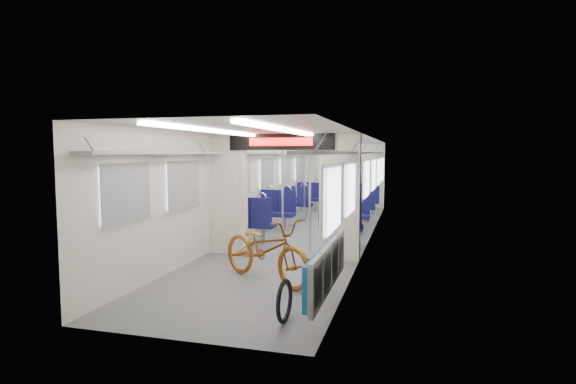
% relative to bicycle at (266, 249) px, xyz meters
% --- Properties ---
extents(carriage, '(12.00, 12.02, 2.31)m').
position_rel_bicycle_xyz_m(carriage, '(-0.21, 3.43, 1.01)').
color(carriage, '#515456').
rests_on(carriage, ground).
extents(bicycle, '(1.95, 1.54, 0.99)m').
position_rel_bicycle_xyz_m(bicycle, '(0.00, 0.00, 0.00)').
color(bicycle, brown).
rests_on(bicycle, ground).
extents(flip_bench, '(0.12, 2.15, 0.57)m').
position_rel_bicycle_xyz_m(flip_bench, '(1.14, -1.09, 0.08)').
color(flip_bench, gray).
rests_on(flip_bench, carriage).
extents(bike_hoop_a, '(0.07, 0.51, 0.51)m').
position_rel_bicycle_xyz_m(bike_hoop_a, '(0.73, -1.54, -0.27)').
color(bike_hoop_a, black).
rests_on(bike_hoop_a, ground).
extents(bike_hoop_b, '(0.14, 0.49, 0.48)m').
position_rel_bicycle_xyz_m(bike_hoop_b, '(0.86, -0.71, -0.28)').
color(bike_hoop_b, black).
rests_on(bike_hoop_b, ground).
extents(bike_hoop_c, '(0.07, 0.47, 0.46)m').
position_rel_bicycle_xyz_m(bike_hoop_c, '(0.72, -0.31, -0.29)').
color(bike_hoop_c, black).
rests_on(bike_hoop_c, ground).
extents(seat_bay_near_left, '(0.93, 2.15, 1.12)m').
position_rel_bicycle_xyz_m(seat_bay_near_left, '(-1.15, 3.56, 0.06)').
color(seat_bay_near_left, '#100E3F').
rests_on(seat_bay_near_left, ground).
extents(seat_bay_near_right, '(0.90, 2.01, 1.08)m').
position_rel_bicycle_xyz_m(seat_bay_near_right, '(0.72, 3.71, 0.04)').
color(seat_bay_near_right, '#100E3F').
rests_on(seat_bay_near_right, ground).
extents(seat_bay_far_left, '(0.89, 1.96, 1.07)m').
position_rel_bicycle_xyz_m(seat_bay_far_left, '(-1.15, 7.43, 0.03)').
color(seat_bay_far_left, '#100E3F').
rests_on(seat_bay_far_left, ground).
extents(seat_bay_far_right, '(0.89, 1.98, 1.07)m').
position_rel_bicycle_xyz_m(seat_bay_far_right, '(0.72, 7.26, 0.03)').
color(seat_bay_far_right, '#100E3F').
rests_on(seat_bay_far_right, ground).
extents(stanchion_near_left, '(0.04, 0.04, 2.30)m').
position_rel_bicycle_xyz_m(stanchion_near_left, '(-0.45, 2.53, 0.65)').
color(stanchion_near_left, silver).
rests_on(stanchion_near_left, ground).
extents(stanchion_near_right, '(0.04, 0.04, 2.30)m').
position_rel_bicycle_xyz_m(stanchion_near_right, '(0.20, 2.19, 0.65)').
color(stanchion_near_right, silver).
rests_on(stanchion_near_right, ground).
extents(stanchion_far_left, '(0.04, 0.04, 2.30)m').
position_rel_bicycle_xyz_m(stanchion_far_left, '(-0.61, 5.24, 0.65)').
color(stanchion_far_left, silver).
rests_on(stanchion_far_left, ground).
extents(stanchion_far_right, '(0.05, 0.05, 2.30)m').
position_rel_bicycle_xyz_m(stanchion_far_right, '(0.13, 5.25, 0.65)').
color(stanchion_far_right, silver).
rests_on(stanchion_far_right, ground).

